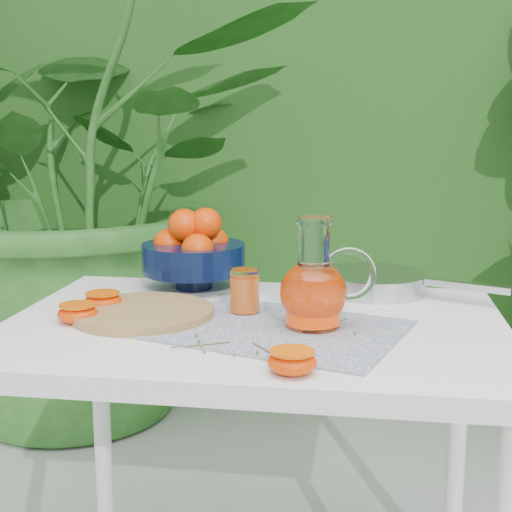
# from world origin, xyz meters

# --- Properties ---
(hedge_backdrop) EXTENTS (8.00, 1.65, 2.50)m
(hedge_backdrop) POSITION_xyz_m (0.06, 2.06, 1.19)
(hedge_backdrop) COLOR #214F16
(hedge_backdrop) RESTS_ON ground
(potted_plant_left) EXTENTS (2.15, 2.15, 1.91)m
(potted_plant_left) POSITION_xyz_m (-0.90, 1.28, 0.96)
(potted_plant_left) COLOR #285D20
(potted_plant_left) RESTS_ON ground
(white_table) EXTENTS (1.00, 0.70, 0.75)m
(white_table) POSITION_xyz_m (-0.06, 0.03, 0.67)
(white_table) COLOR white
(white_table) RESTS_ON ground
(placemat) EXTENTS (0.53, 0.46, 0.00)m
(placemat) POSITION_xyz_m (0.00, -0.03, 0.75)
(placemat) COLOR #0D1D4C
(placemat) RESTS_ON white_table
(cutting_board) EXTENTS (0.36, 0.36, 0.02)m
(cutting_board) POSITION_xyz_m (-0.29, 0.02, 0.76)
(cutting_board) COLOR olive
(cutting_board) RESTS_ON white_table
(fruit_bowl) EXTENTS (0.32, 0.32, 0.19)m
(fruit_bowl) POSITION_xyz_m (-0.25, 0.29, 0.84)
(fruit_bowl) COLOR black
(fruit_bowl) RESTS_ON white_table
(juice_pitcher) EXTENTS (0.19, 0.13, 0.21)m
(juice_pitcher) POSITION_xyz_m (0.06, -0.00, 0.83)
(juice_pitcher) COLOR white
(juice_pitcher) RESTS_ON white_table
(juice_tumbler) EXTENTS (0.07, 0.07, 0.09)m
(juice_tumbler) POSITION_xyz_m (-0.09, 0.08, 0.80)
(juice_tumbler) COLOR white
(juice_tumbler) RESTS_ON white_table
(saute_pan) EXTENTS (0.46, 0.33, 0.05)m
(saute_pan) POSITION_xyz_m (0.18, 0.32, 0.78)
(saute_pan) COLOR #B2B3B7
(saute_pan) RESTS_ON white_table
(orange_halves) EXTENTS (0.55, 0.43, 0.04)m
(orange_halves) POSITION_xyz_m (-0.25, -0.08, 0.77)
(orange_halves) COLOR #F63D02
(orange_halves) RESTS_ON white_table
(thyme_sprigs) EXTENTS (0.32, 0.28, 0.01)m
(thyme_sprigs) POSITION_xyz_m (-0.01, -0.11, 0.76)
(thyme_sprigs) COLOR brown
(thyme_sprigs) RESTS_ON white_table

